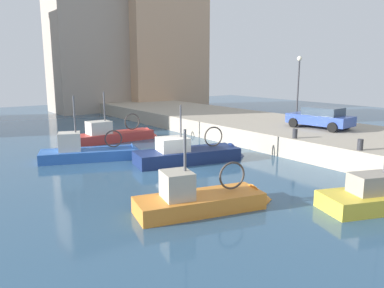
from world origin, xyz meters
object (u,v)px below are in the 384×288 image
at_px(mooring_bollard_mid, 295,134).
at_px(mooring_bollard_south, 360,145).
at_px(quay_streetlamp, 299,78).
at_px(fishing_boat_blue, 95,157).
at_px(fishing_boat_orange, 208,206).
at_px(parked_car_blue, 321,117).
at_px(fishing_boat_red, 115,139).
at_px(fishing_boat_navy, 193,159).

bearing_deg(mooring_bollard_mid, mooring_bollard_south, -90.00).
relative_size(mooring_bollard_south, quay_streetlamp, 0.11).
bearing_deg(quay_streetlamp, mooring_bollard_south, -123.68).
height_order(mooring_bollard_mid, quay_streetlamp, quay_streetlamp).
relative_size(fishing_boat_blue, fishing_boat_orange, 1.09).
bearing_deg(fishing_boat_orange, parked_car_blue, 19.92).
distance_m(fishing_boat_blue, fishing_boat_red, 5.55).
height_order(fishing_boat_red, parked_car_blue, fishing_boat_red).
bearing_deg(quay_streetlamp, fishing_boat_blue, 171.82).
bearing_deg(fishing_boat_orange, quay_streetlamp, 28.28).
relative_size(fishing_boat_navy, quay_streetlamp, 1.42).
height_order(fishing_boat_orange, quay_streetlamp, quay_streetlamp).
xyz_separation_m(fishing_boat_blue, parked_car_blue, (13.74, -5.25, 1.80)).
height_order(fishing_boat_blue, mooring_bollard_south, fishing_boat_blue).
height_order(fishing_boat_orange, parked_car_blue, fishing_boat_orange).
bearing_deg(parked_car_blue, mooring_bollard_south, -128.52).
xyz_separation_m(parked_car_blue, mooring_bollard_mid, (-4.30, -1.40, -0.46)).
relative_size(fishing_boat_orange, mooring_bollard_south, 10.43).
bearing_deg(fishing_boat_navy, fishing_boat_red, 96.56).
height_order(mooring_bollard_south, quay_streetlamp, quay_streetlamp).
bearing_deg(fishing_boat_navy, quay_streetlamp, 8.55).
height_order(fishing_boat_blue, fishing_boat_red, fishing_boat_blue).
bearing_deg(fishing_boat_red, fishing_boat_blue, -126.54).
relative_size(fishing_boat_navy, mooring_bollard_south, 12.44).
xyz_separation_m(fishing_boat_orange, mooring_bollard_mid, (9.08, 3.45, 1.35)).
distance_m(fishing_boat_blue, quay_streetlamp, 15.85).
bearing_deg(fishing_boat_orange, mooring_bollard_south, -3.47).
bearing_deg(fishing_boat_orange, fishing_boat_navy, 58.25).
height_order(fishing_boat_red, fishing_boat_orange, fishing_boat_red).
bearing_deg(fishing_boat_navy, mooring_bollard_mid, -28.77).
relative_size(fishing_boat_red, fishing_boat_orange, 1.21).
bearing_deg(quay_streetlamp, fishing_boat_red, 150.65).
distance_m(fishing_boat_navy, quay_streetlamp, 11.79).
xyz_separation_m(fishing_boat_orange, quay_streetlamp, (14.73, 7.93, 4.33)).
xyz_separation_m(fishing_boat_navy, mooring_bollard_mid, (5.19, -2.85, 1.36)).
bearing_deg(fishing_boat_navy, parked_car_blue, -8.67).
distance_m(fishing_boat_blue, parked_car_blue, 14.82).
bearing_deg(quay_streetlamp, mooring_bollard_mid, -141.60).
height_order(parked_car_blue, mooring_bollard_mid, parked_car_blue).
relative_size(parked_car_blue, mooring_bollard_south, 7.91).
height_order(fishing_boat_navy, quay_streetlamp, quay_streetlamp).
relative_size(fishing_boat_orange, quay_streetlamp, 1.19).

